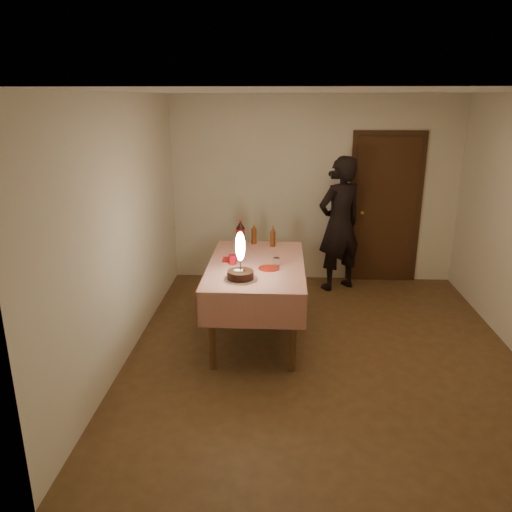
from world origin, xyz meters
name	(u,v)px	position (x,y,z in m)	size (l,w,h in m)	color
ground	(322,351)	(0.00, 0.00, 0.00)	(4.00, 4.50, 0.01)	brown
room_shell	(332,194)	(0.03, 0.08, 1.65)	(4.04, 4.54, 2.62)	silver
dining_table	(256,273)	(-0.71, 0.33, 0.74)	(1.02, 1.72, 0.85)	brown
birthday_cake	(240,267)	(-0.84, -0.16, 0.98)	(0.32, 0.32, 0.48)	white
red_plate	(269,268)	(-0.57, 0.17, 0.86)	(0.22, 0.22, 0.01)	#B71A0C
red_cup	(232,260)	(-0.96, 0.29, 0.90)	(0.08, 0.08, 0.10)	#A90B1A
clear_cup	(276,262)	(-0.49, 0.26, 0.90)	(0.07, 0.07, 0.09)	white
napkin_stack	(230,260)	(-1.00, 0.41, 0.86)	(0.15, 0.15, 0.02)	#A91315
cola_bottle	(240,233)	(-0.93, 0.99, 1.00)	(0.10, 0.10, 0.32)	black
amber_bottle_left	(254,234)	(-0.78, 1.08, 0.97)	(0.06, 0.06, 0.25)	#572A0F
amber_bottle_right	(273,237)	(-0.55, 0.98, 0.97)	(0.06, 0.06, 0.25)	#572A0F
photographer	(339,224)	(0.33, 1.85, 0.92)	(0.80, 0.72, 1.83)	black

